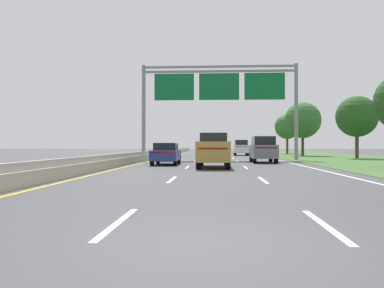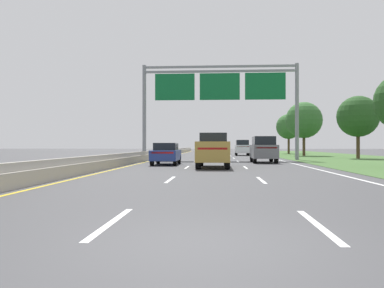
{
  "view_description": "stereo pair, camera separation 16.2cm",
  "coord_description": "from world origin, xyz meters",
  "px_view_note": "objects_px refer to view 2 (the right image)",
  "views": [
    {
      "loc": [
        -0.08,
        -5.58,
        1.41
      ],
      "look_at": [
        -1.72,
        22.29,
        1.49
      ],
      "focal_mm": 36.92,
      "sensor_mm": 36.0,
      "label": 1
    },
    {
      "loc": [
        0.08,
        -5.57,
        1.41
      ],
      "look_at": [
        -1.72,
        22.29,
        1.49
      ],
      "focal_mm": 36.92,
      "sensor_mm": 36.0,
      "label": 2
    }
  ],
  "objects_px": {
    "pickup_truck_gold": "(213,150)",
    "car_white_right_lane_suv": "(242,147)",
    "roadside_tree_mid": "(358,117)",
    "overhead_sign_gantry": "(220,91)",
    "roadside_tree_distant": "(289,127)",
    "car_grey_right_lane_suv": "(263,149)",
    "roadside_tree_far": "(304,120)",
    "car_blue_left_lane_sedan": "(166,153)",
    "car_darkgreen_centre_lane_sedan": "(216,149)"
  },
  "relations": [
    {
      "from": "pickup_truck_gold",
      "to": "car_white_right_lane_suv",
      "type": "bearing_deg",
      "value": -6.82
    },
    {
      "from": "roadside_tree_mid",
      "to": "overhead_sign_gantry",
      "type": "bearing_deg",
      "value": -163.71
    },
    {
      "from": "roadside_tree_distant",
      "to": "overhead_sign_gantry",
      "type": "bearing_deg",
      "value": -112.59
    },
    {
      "from": "car_white_right_lane_suv",
      "to": "car_grey_right_lane_suv",
      "type": "relative_size",
      "value": 1.0
    },
    {
      "from": "roadside_tree_far",
      "to": "pickup_truck_gold",
      "type": "bearing_deg",
      "value": -112.75
    },
    {
      "from": "overhead_sign_gantry",
      "to": "car_blue_left_lane_sedan",
      "type": "height_order",
      "value": "overhead_sign_gantry"
    },
    {
      "from": "car_white_right_lane_suv",
      "to": "car_blue_left_lane_sedan",
      "type": "height_order",
      "value": "car_white_right_lane_suv"
    },
    {
      "from": "overhead_sign_gantry",
      "to": "pickup_truck_gold",
      "type": "relative_size",
      "value": 2.78
    },
    {
      "from": "overhead_sign_gantry",
      "to": "roadside_tree_distant",
      "type": "height_order",
      "value": "overhead_sign_gantry"
    },
    {
      "from": "car_grey_right_lane_suv",
      "to": "roadside_tree_mid",
      "type": "height_order",
      "value": "roadside_tree_mid"
    },
    {
      "from": "pickup_truck_gold",
      "to": "roadside_tree_far",
      "type": "height_order",
      "value": "roadside_tree_far"
    },
    {
      "from": "car_blue_left_lane_sedan",
      "to": "roadside_tree_far",
      "type": "bearing_deg",
      "value": -32.19
    },
    {
      "from": "car_grey_right_lane_suv",
      "to": "pickup_truck_gold",
      "type": "bearing_deg",
      "value": 152.3
    },
    {
      "from": "roadside_tree_far",
      "to": "car_white_right_lane_suv",
      "type": "bearing_deg",
      "value": 168.85
    },
    {
      "from": "car_darkgreen_centre_lane_sedan",
      "to": "roadside_tree_mid",
      "type": "bearing_deg",
      "value": -136.26
    },
    {
      "from": "car_grey_right_lane_suv",
      "to": "car_white_right_lane_suv",
      "type": "bearing_deg",
      "value": 1.62
    },
    {
      "from": "roadside_tree_distant",
      "to": "car_darkgreen_centre_lane_sedan",
      "type": "bearing_deg",
      "value": -147.18
    },
    {
      "from": "car_grey_right_lane_suv",
      "to": "roadside_tree_mid",
      "type": "xyz_separation_m",
      "value": [
        10.96,
        9.94,
        3.31
      ]
    },
    {
      "from": "car_darkgreen_centre_lane_sedan",
      "to": "car_white_right_lane_suv",
      "type": "bearing_deg",
      "value": -135.6
    },
    {
      "from": "car_darkgreen_centre_lane_sedan",
      "to": "roadside_tree_mid",
      "type": "distance_m",
      "value": 21.9
    },
    {
      "from": "overhead_sign_gantry",
      "to": "car_blue_left_lane_sedan",
      "type": "relative_size",
      "value": 3.41
    },
    {
      "from": "car_white_right_lane_suv",
      "to": "car_grey_right_lane_suv",
      "type": "bearing_deg",
      "value": -178.28
    },
    {
      "from": "car_blue_left_lane_sedan",
      "to": "car_grey_right_lane_suv",
      "type": "xyz_separation_m",
      "value": [
        7.43,
        3.93,
        0.28
      ]
    },
    {
      "from": "roadside_tree_far",
      "to": "roadside_tree_distant",
      "type": "distance_m",
      "value": 12.94
    },
    {
      "from": "overhead_sign_gantry",
      "to": "car_grey_right_lane_suv",
      "type": "distance_m",
      "value": 8.66
    },
    {
      "from": "pickup_truck_gold",
      "to": "car_blue_left_lane_sedan",
      "type": "bearing_deg",
      "value": 45.29
    },
    {
      "from": "car_white_right_lane_suv",
      "to": "roadside_tree_far",
      "type": "xyz_separation_m",
      "value": [
        7.97,
        -1.57,
        3.59
      ]
    },
    {
      "from": "car_grey_right_lane_suv",
      "to": "roadside_tree_far",
      "type": "relative_size",
      "value": 0.67
    },
    {
      "from": "car_blue_left_lane_sedan",
      "to": "roadside_tree_distant",
      "type": "xyz_separation_m",
      "value": [
        15.39,
        37.19,
        3.63
      ]
    },
    {
      "from": "car_blue_left_lane_sedan",
      "to": "roadside_tree_mid",
      "type": "xyz_separation_m",
      "value": [
        18.39,
        13.87,
        3.59
      ]
    },
    {
      "from": "roadside_tree_mid",
      "to": "car_white_right_lane_suv",
      "type": "bearing_deg",
      "value": 133.41
    },
    {
      "from": "car_grey_right_lane_suv",
      "to": "roadside_tree_far",
      "type": "xyz_separation_m",
      "value": [
        7.62,
        20.32,
        3.59
      ]
    },
    {
      "from": "car_white_right_lane_suv",
      "to": "roadside_tree_mid",
      "type": "xyz_separation_m",
      "value": [
        11.31,
        -11.95,
        3.31
      ]
    },
    {
      "from": "car_darkgreen_centre_lane_sedan",
      "to": "roadside_tree_far",
      "type": "height_order",
      "value": "roadside_tree_far"
    },
    {
      "from": "roadside_tree_mid",
      "to": "car_grey_right_lane_suv",
      "type": "bearing_deg",
      "value": -137.8
    },
    {
      "from": "car_white_right_lane_suv",
      "to": "pickup_truck_gold",
      "type": "bearing_deg",
      "value": 173.72
    },
    {
      "from": "overhead_sign_gantry",
      "to": "roadside_tree_far",
      "type": "relative_size",
      "value": 2.13
    },
    {
      "from": "roadside_tree_far",
      "to": "roadside_tree_distant",
      "type": "height_order",
      "value": "roadside_tree_far"
    },
    {
      "from": "pickup_truck_gold",
      "to": "roadside_tree_far",
      "type": "bearing_deg",
      "value": -22.48
    },
    {
      "from": "pickup_truck_gold",
      "to": "car_grey_right_lane_suv",
      "type": "bearing_deg",
      "value": -28.15
    },
    {
      "from": "roadside_tree_mid",
      "to": "roadside_tree_distant",
      "type": "relative_size",
      "value": 1.01
    },
    {
      "from": "car_grey_right_lane_suv",
      "to": "roadside_tree_distant",
      "type": "relative_size",
      "value": 0.72
    },
    {
      "from": "overhead_sign_gantry",
      "to": "roadside_tree_mid",
      "type": "distance_m",
      "value": 15.23
    },
    {
      "from": "overhead_sign_gantry",
      "to": "roadside_tree_distant",
      "type": "relative_size",
      "value": 2.31
    },
    {
      "from": "car_blue_left_lane_sedan",
      "to": "roadside_tree_mid",
      "type": "bearing_deg",
      "value": -53.34
    },
    {
      "from": "car_blue_left_lane_sedan",
      "to": "roadside_tree_mid",
      "type": "relative_size",
      "value": 0.67
    },
    {
      "from": "pickup_truck_gold",
      "to": "car_blue_left_lane_sedan",
      "type": "distance_m",
      "value": 4.87
    },
    {
      "from": "overhead_sign_gantry",
      "to": "car_darkgreen_centre_lane_sedan",
      "type": "distance_m",
      "value": 20.69
    },
    {
      "from": "car_white_right_lane_suv",
      "to": "car_grey_right_lane_suv",
      "type": "xyz_separation_m",
      "value": [
        0.35,
        -21.89,
        0.0
      ]
    },
    {
      "from": "roadside_tree_mid",
      "to": "pickup_truck_gold",
      "type": "bearing_deg",
      "value": -130.82
    }
  ]
}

